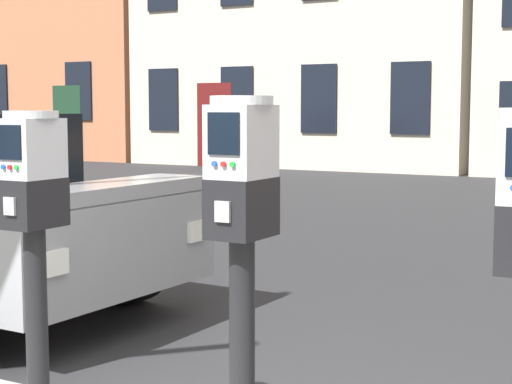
{
  "coord_description": "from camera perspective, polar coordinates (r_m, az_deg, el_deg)",
  "views": [
    {
      "loc": [
        1.66,
        -2.59,
        1.46
      ],
      "look_at": [
        0.27,
        -0.08,
        1.17
      ],
      "focal_mm": 57.33,
      "sensor_mm": 36.0,
      "label": 1
    }
  ],
  "objects": [
    {
      "name": "parking_meter_near_kerb",
      "position": [
        3.39,
        -15.27,
        -1.41
      ],
      "size": [
        0.22,
        0.25,
        1.31
      ],
      "rotation": [
        0.0,
        0.0,
        -1.58
      ],
      "color": "black",
      "rests_on": "sidewalk_slab"
    },
    {
      "name": "parking_meter_twin_adjacent",
      "position": [
        2.8,
        -1.0,
        -1.96
      ],
      "size": [
        0.22,
        0.25,
        1.36
      ],
      "rotation": [
        0.0,
        0.0,
        -1.58
      ],
      "color": "black",
      "rests_on": "sidewalk_slab"
    }
  ]
}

